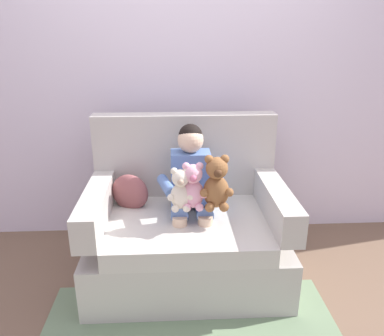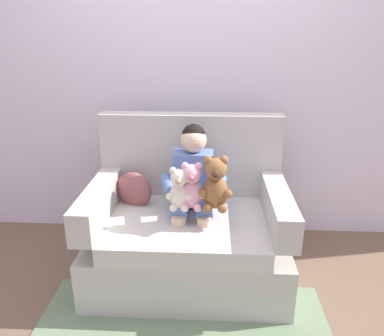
{
  "view_description": "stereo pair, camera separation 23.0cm",
  "coord_description": "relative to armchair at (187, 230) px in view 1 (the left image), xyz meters",
  "views": [
    {
      "loc": [
        -0.08,
        -2.23,
        1.62
      ],
      "look_at": [
        0.03,
        -0.05,
        0.82
      ],
      "focal_mm": 35.46,
      "sensor_mm": 36.0,
      "label": 1
    },
    {
      "loc": [
        0.15,
        -2.23,
        1.62
      ],
      "look_at": [
        0.03,
        -0.05,
        0.82
      ],
      "focal_mm": 35.46,
      "sensor_mm": 36.0,
      "label": 2
    }
  ],
  "objects": [
    {
      "name": "ground_plane",
      "position": [
        0.0,
        -0.05,
        -0.34
      ],
      "size": [
        8.0,
        8.0,
        0.0
      ],
      "primitive_type": "plane",
      "color": "brown"
    },
    {
      "name": "armchair",
      "position": [
        0.0,
        0.0,
        0.0
      ],
      "size": [
        1.29,
        0.89,
        1.07
      ],
      "color": "#BCB7AD",
      "rests_on": "ground"
    },
    {
      "name": "plush_pink",
      "position": [
        0.03,
        -0.16,
        0.39
      ],
      "size": [
        0.18,
        0.14,
        0.3
      ],
      "rotation": [
        0.0,
        0.0,
        0.21
      ],
      "color": "#EAA8BC",
      "rests_on": "armchair"
    },
    {
      "name": "seated_child",
      "position": [
        0.03,
        0.02,
        0.35
      ],
      "size": [
        0.45,
        0.39,
        0.82
      ],
      "rotation": [
        0.0,
        0.0,
        -0.05
      ],
      "color": "#597AB7",
      "rests_on": "armchair"
    },
    {
      "name": "plush_brown",
      "position": [
        0.18,
        -0.17,
        0.41
      ],
      "size": [
        0.21,
        0.17,
        0.35
      ],
      "rotation": [
        0.0,
        0.0,
        -0.12
      ],
      "color": "brown",
      "rests_on": "armchair"
    },
    {
      "name": "back_wall",
      "position": [
        0.0,
        0.69,
        0.96
      ],
      "size": [
        6.0,
        0.1,
        2.6
      ],
      "primitive_type": "cube",
      "color": "silver",
      "rests_on": "ground"
    },
    {
      "name": "plush_cream",
      "position": [
        -0.04,
        -0.17,
        0.37
      ],
      "size": [
        0.16,
        0.13,
        0.27
      ],
      "rotation": [
        0.0,
        0.0,
        -0.18
      ],
      "color": "silver",
      "rests_on": "armchair"
    },
    {
      "name": "throw_pillow",
      "position": [
        -0.38,
        0.12,
        0.24
      ],
      "size": [
        0.28,
        0.19,
        0.26
      ],
      "primitive_type": "ellipsoid",
      "rotation": [
        0.0,
        0.0,
        -0.28
      ],
      "color": "#8C4C4C",
      "rests_on": "armchair"
    }
  ]
}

